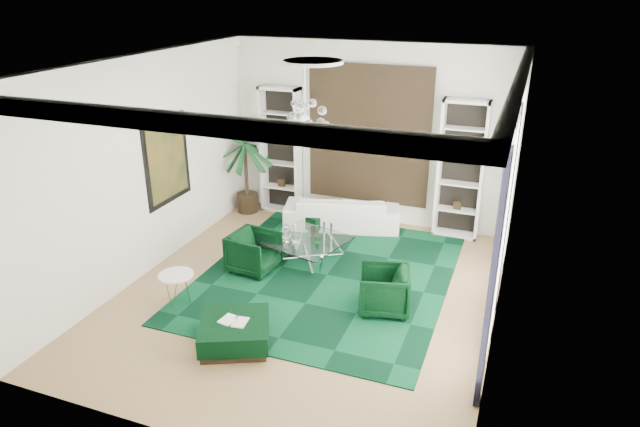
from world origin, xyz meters
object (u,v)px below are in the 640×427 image
at_px(sofa, 342,212).
at_px(ottoman_front, 235,333).
at_px(coffee_table, 307,251).
at_px(palm, 245,157).
at_px(side_table, 177,290).
at_px(armchair_left, 254,252).
at_px(armchair_right, 384,290).
at_px(ottoman_side, 312,218).

relative_size(sofa, ottoman_front, 2.48).
distance_m(coffee_table, palm, 3.06).
bearing_deg(side_table, palm, 101.38).
distance_m(armchair_left, coffee_table, 1.03).
bearing_deg(coffee_table, ottoman_front, -90.02).
xyz_separation_m(sofa, armchair_right, (1.68, -2.90, 0.01)).
relative_size(sofa, armchair_right, 3.04).
xyz_separation_m(armchair_left, ottoman_front, (0.76, -2.14, -0.17)).
height_order(sofa, ottoman_side, sofa).
bearing_deg(ottoman_front, coffee_table, 89.98).
distance_m(coffee_table, side_table, 2.57).
xyz_separation_m(armchair_right, ottoman_side, (-2.29, 2.72, -0.17)).
relative_size(armchair_left, palm, 0.31).
distance_m(coffee_table, ottoman_front, 2.81).
relative_size(sofa, armchair_left, 2.99).
xyz_separation_m(sofa, armchair_left, (-0.85, -2.42, 0.01)).
xyz_separation_m(armchair_right, side_table, (-3.16, -1.01, -0.09)).
height_order(armchair_left, palm, palm).
distance_m(sofa, side_table, 4.18).
bearing_deg(armchair_left, coffee_table, -42.71).
distance_m(armchair_left, ottoman_front, 2.28).
height_order(armchair_left, ottoman_side, armchair_left).
height_order(ottoman_side, ottoman_front, ottoman_front).
relative_size(coffee_table, ottoman_front, 1.33).
relative_size(armchair_right, palm, 0.31).
height_order(sofa, ottoman_front, sofa).
relative_size(coffee_table, ottoman_side, 1.49).
bearing_deg(palm, armchair_right, -37.07).
bearing_deg(armchair_right, armchair_left, -115.08).
xyz_separation_m(sofa, ottoman_front, (-0.09, -4.56, -0.16)).
relative_size(coffee_table, palm, 0.50).
bearing_deg(sofa, armchair_left, 55.68).
xyz_separation_m(sofa, coffee_table, (-0.09, -1.75, -0.13)).
bearing_deg(armchair_left, sofa, -13.27).
bearing_deg(ottoman_front, ottoman_side, 96.86).
height_order(sofa, armchair_left, armchair_left).
xyz_separation_m(armchair_right, ottoman_front, (-1.77, -1.66, -0.17)).
bearing_deg(palm, side_table, -78.62).
xyz_separation_m(armchair_right, palm, (-3.96, 2.99, 0.92)).
bearing_deg(sofa, ottoman_side, 1.15).
bearing_deg(armchair_right, palm, -141.30).
height_order(ottoman_side, side_table, side_table).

